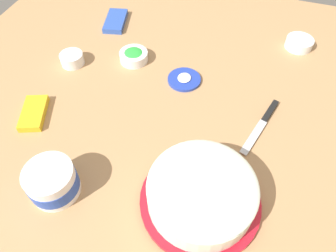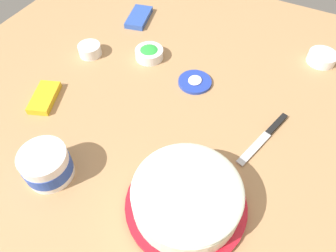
{
  "view_description": "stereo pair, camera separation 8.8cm",
  "coord_description": "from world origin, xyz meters",
  "px_view_note": "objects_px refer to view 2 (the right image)",
  "views": [
    {
      "loc": [
        -0.61,
        -0.25,
        0.73
      ],
      "look_at": [
        -0.1,
        -0.08,
        0.04
      ],
      "focal_mm": 33.42,
      "sensor_mm": 36.0,
      "label": 1
    },
    {
      "loc": [
        -0.58,
        -0.33,
        0.73
      ],
      "look_at": [
        -0.1,
        -0.08,
        0.04
      ],
      "focal_mm": 33.42,
      "sensor_mm": 36.0,
      "label": 2
    }
  ],
  "objects_px": {
    "frosting_tub_lid": "(195,82)",
    "frosted_cake": "(187,197)",
    "spreading_knife": "(267,134)",
    "candy_box_lower": "(44,97)",
    "frosting_tub": "(46,165)",
    "sprinkle_bowl_rainbow": "(322,57)",
    "candy_box_upper": "(139,17)",
    "sprinkle_bowl_orange": "(90,49)",
    "sprinkle_bowl_green": "(149,53)"
  },
  "relations": [
    {
      "from": "sprinkle_bowl_green",
      "to": "candy_box_upper",
      "type": "xyz_separation_m",
      "value": [
        0.19,
        0.15,
        -0.01
      ]
    },
    {
      "from": "sprinkle_bowl_rainbow",
      "to": "candy_box_upper",
      "type": "distance_m",
      "value": 0.71
    },
    {
      "from": "sprinkle_bowl_green",
      "to": "sprinkle_bowl_rainbow",
      "type": "distance_m",
      "value": 0.61
    },
    {
      "from": "sprinkle_bowl_green",
      "to": "sprinkle_bowl_rainbow",
      "type": "relative_size",
      "value": 1.02
    },
    {
      "from": "sprinkle_bowl_orange",
      "to": "candy_box_lower",
      "type": "relative_size",
      "value": 0.61
    },
    {
      "from": "frosting_tub_lid",
      "to": "spreading_knife",
      "type": "distance_m",
      "value": 0.29
    },
    {
      "from": "frosted_cake",
      "to": "candy_box_lower",
      "type": "distance_m",
      "value": 0.56
    },
    {
      "from": "spreading_knife",
      "to": "sprinkle_bowl_orange",
      "type": "bearing_deg",
      "value": 84.66
    },
    {
      "from": "frosting_tub",
      "to": "frosting_tub_lid",
      "type": "distance_m",
      "value": 0.53
    },
    {
      "from": "sprinkle_bowl_green",
      "to": "candy_box_lower",
      "type": "relative_size",
      "value": 0.76
    },
    {
      "from": "spreading_knife",
      "to": "candy_box_lower",
      "type": "bearing_deg",
      "value": 105.76
    },
    {
      "from": "sprinkle_bowl_green",
      "to": "candy_box_lower",
      "type": "bearing_deg",
      "value": 150.04
    },
    {
      "from": "frosted_cake",
      "to": "sprinkle_bowl_green",
      "type": "relative_size",
      "value": 3.01
    },
    {
      "from": "frosted_cake",
      "to": "sprinkle_bowl_orange",
      "type": "height_order",
      "value": "frosted_cake"
    },
    {
      "from": "frosted_cake",
      "to": "frosting_tub",
      "type": "distance_m",
      "value": 0.36
    },
    {
      "from": "frosting_tub_lid",
      "to": "frosted_cake",
      "type": "bearing_deg",
      "value": -158.56
    },
    {
      "from": "frosting_tub_lid",
      "to": "sprinkle_bowl_rainbow",
      "type": "distance_m",
      "value": 0.46
    },
    {
      "from": "spreading_knife",
      "to": "frosting_tub_lid",
      "type": "bearing_deg",
      "value": 69.96
    },
    {
      "from": "frosted_cake",
      "to": "candy_box_upper",
      "type": "relative_size",
      "value": 2.02
    },
    {
      "from": "frosted_cake",
      "to": "spreading_knife",
      "type": "distance_m",
      "value": 0.33
    },
    {
      "from": "candy_box_upper",
      "to": "frosted_cake",
      "type": "bearing_deg",
      "value": -154.17
    },
    {
      "from": "sprinkle_bowl_rainbow",
      "to": "candy_box_lower",
      "type": "bearing_deg",
      "value": 128.65
    },
    {
      "from": "frosting_tub_lid",
      "to": "candy_box_upper",
      "type": "height_order",
      "value": "candy_box_upper"
    },
    {
      "from": "sprinkle_bowl_orange",
      "to": "frosting_tub_lid",
      "type": "bearing_deg",
      "value": -84.57
    },
    {
      "from": "frosted_cake",
      "to": "frosting_tub",
      "type": "height_order",
      "value": "frosted_cake"
    },
    {
      "from": "frosting_tub",
      "to": "candy_box_upper",
      "type": "xyz_separation_m",
      "value": [
        0.72,
        0.16,
        -0.04
      ]
    },
    {
      "from": "frosted_cake",
      "to": "spreading_knife",
      "type": "relative_size",
      "value": 1.29
    },
    {
      "from": "frosted_cake",
      "to": "candy_box_upper",
      "type": "xyz_separation_m",
      "value": [
        0.64,
        0.51,
        -0.04
      ]
    },
    {
      "from": "frosted_cake",
      "to": "sprinkle_bowl_green",
      "type": "height_order",
      "value": "frosted_cake"
    },
    {
      "from": "frosting_tub",
      "to": "sprinkle_bowl_orange",
      "type": "height_order",
      "value": "frosting_tub"
    },
    {
      "from": "frosted_cake",
      "to": "sprinkle_bowl_rainbow",
      "type": "height_order",
      "value": "frosted_cake"
    },
    {
      "from": "sprinkle_bowl_green",
      "to": "sprinkle_bowl_orange",
      "type": "bearing_deg",
      "value": 112.55
    },
    {
      "from": "frosting_tub_lid",
      "to": "candy_box_upper",
      "type": "bearing_deg",
      "value": 56.64
    },
    {
      "from": "spreading_knife",
      "to": "sprinkle_bowl_green",
      "type": "height_order",
      "value": "sprinkle_bowl_green"
    },
    {
      "from": "frosted_cake",
      "to": "candy_box_lower",
      "type": "relative_size",
      "value": 2.28
    },
    {
      "from": "sprinkle_bowl_orange",
      "to": "sprinkle_bowl_rainbow",
      "type": "bearing_deg",
      "value": -65.43
    },
    {
      "from": "frosting_tub_lid",
      "to": "spreading_knife",
      "type": "xyz_separation_m",
      "value": [
        -0.1,
        -0.28,
        -0.0
      ]
    },
    {
      "from": "frosting_tub",
      "to": "candy_box_lower",
      "type": "height_order",
      "value": "frosting_tub"
    },
    {
      "from": "sprinkle_bowl_orange",
      "to": "candy_box_upper",
      "type": "bearing_deg",
      "value": -9.01
    },
    {
      "from": "frosting_tub",
      "to": "candy_box_lower",
      "type": "distance_m",
      "value": 0.28
    },
    {
      "from": "frosting_tub",
      "to": "candy_box_upper",
      "type": "bearing_deg",
      "value": 12.39
    },
    {
      "from": "spreading_knife",
      "to": "candy_box_lower",
      "type": "relative_size",
      "value": 1.77
    },
    {
      "from": "frosting_tub",
      "to": "sprinkle_bowl_rainbow",
      "type": "height_order",
      "value": "frosting_tub"
    },
    {
      "from": "frosting_tub",
      "to": "spreading_knife",
      "type": "xyz_separation_m",
      "value": [
        0.39,
        -0.47,
        -0.04
      ]
    },
    {
      "from": "sprinkle_bowl_rainbow",
      "to": "candy_box_upper",
      "type": "bearing_deg",
      "value": 95.74
    },
    {
      "from": "frosting_tub_lid",
      "to": "candy_box_upper",
      "type": "xyz_separation_m",
      "value": [
        0.23,
        0.35,
        0.0
      ]
    },
    {
      "from": "frosting_tub_lid",
      "to": "candy_box_lower",
      "type": "bearing_deg",
      "value": 126.45
    },
    {
      "from": "spreading_knife",
      "to": "candy_box_upper",
      "type": "xyz_separation_m",
      "value": [
        0.33,
        0.63,
        0.0
      ]
    },
    {
      "from": "frosting_tub_lid",
      "to": "sprinkle_bowl_green",
      "type": "relative_size",
      "value": 1.12
    },
    {
      "from": "frosting_tub",
      "to": "sprinkle_bowl_rainbow",
      "type": "xyz_separation_m",
      "value": [
        0.79,
        -0.54,
        -0.03
      ]
    }
  ]
}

